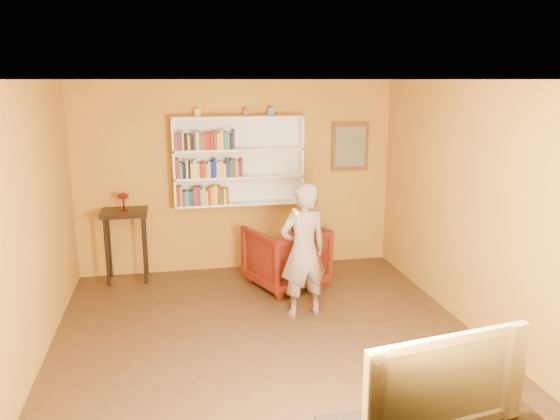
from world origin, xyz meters
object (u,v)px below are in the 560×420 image
object	(u,v)px
bookshelf	(238,161)
person	(303,251)
ruby_lustre	(123,198)
television	(436,376)
armchair	(286,256)
console_table	(125,223)

from	to	relation	value
bookshelf	person	world-z (taller)	bookshelf
ruby_lustre	person	distance (m)	2.65
person	television	xyz separation A→B (m)	(0.15, -2.91, 0.07)
armchair	television	distance (m)	3.91
console_table	ruby_lustre	xyz separation A→B (m)	(0.00, -0.00, 0.34)
ruby_lustre	person	xyz separation A→B (m)	(2.08, -1.59, -0.38)
console_table	person	bearing A→B (deg)	-37.25
ruby_lustre	television	bearing A→B (deg)	-63.60
bookshelf	ruby_lustre	bearing A→B (deg)	-174.18
television	armchair	bearing A→B (deg)	83.48
bookshelf	ruby_lustre	distance (m)	1.63
armchair	person	distance (m)	1.04
console_table	ruby_lustre	bearing A→B (deg)	-50.19
bookshelf	armchair	world-z (taller)	bookshelf
console_table	person	world-z (taller)	person
ruby_lustre	console_table	bearing A→B (deg)	129.81
person	television	world-z (taller)	person
bookshelf	person	xyz separation A→B (m)	(0.52, -1.74, -0.80)
bookshelf	console_table	distance (m)	1.75
bookshelf	armchair	bearing A→B (deg)	-56.34
bookshelf	television	xyz separation A→B (m)	(0.67, -4.66, -0.73)
person	bookshelf	bearing A→B (deg)	-84.19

